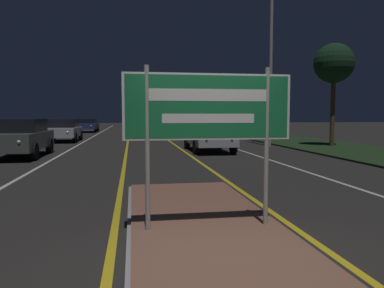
{
  "coord_description": "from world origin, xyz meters",
  "views": [
    {
      "loc": [
        -1.09,
        -3.91,
        1.75
      ],
      "look_at": [
        0.0,
        2.89,
        1.21
      ],
      "focal_mm": 35.0,
      "sensor_mm": 36.0,
      "label": 1
    }
  ],
  "objects": [
    {
      "name": "highway_sign",
      "position": [
        0.0,
        1.38,
        1.77
      ],
      "size": [
        2.45,
        0.07,
        2.34
      ],
      "color": "#9E9E99",
      "rests_on": "median_island"
    },
    {
      "name": "centre_line_yellow_left",
      "position": [
        -1.38,
        25.0,
        0.0
      ],
      "size": [
        0.12,
        70.0,
        0.01
      ],
      "color": "gold",
      "rests_on": "ground_plane"
    },
    {
      "name": "ground_plane",
      "position": [
        0.0,
        0.0,
        0.0
      ],
      "size": [
        160.0,
        160.0,
        0.0
      ],
      "primitive_type": "plane",
      "color": "#282623"
    },
    {
      "name": "edge_line_white_right",
      "position": [
        7.2,
        25.0,
        0.0
      ],
      "size": [
        0.1,
        70.0,
        0.01
      ],
      "color": "silver",
      "rests_on": "ground_plane"
    },
    {
      "name": "edge_line_white_left",
      "position": [
        -7.2,
        25.0,
        0.0
      ],
      "size": [
        0.1,
        70.0,
        0.01
      ],
      "color": "silver",
      "rests_on": "ground_plane"
    },
    {
      "name": "lane_line_white_right",
      "position": [
        4.2,
        25.0,
        0.0
      ],
      "size": [
        0.12,
        70.0,
        0.01
      ],
      "color": "silver",
      "rests_on": "ground_plane"
    },
    {
      "name": "car_receding_2",
      "position": [
        5.82,
        36.14,
        0.77
      ],
      "size": [
        1.86,
        4.12,
        1.48
      ],
      "color": "#B7B7BC",
      "rests_on": "ground_plane"
    },
    {
      "name": "roadside_palm_right",
      "position": [
        9.62,
        14.89,
        4.46
      ],
      "size": [
        2.12,
        2.12,
        5.49
      ],
      "color": "#4C3823",
      "rests_on": "verge_right"
    },
    {
      "name": "car_approaching_2",
      "position": [
        -5.59,
        35.58,
        0.73
      ],
      "size": [
        2.03,
        4.6,
        1.33
      ],
      "color": "navy",
      "rests_on": "ground_plane"
    },
    {
      "name": "lane_line_white_left",
      "position": [
        -4.2,
        25.0,
        0.0
      ],
      "size": [
        0.12,
        70.0,
        0.01
      ],
      "color": "silver",
      "rests_on": "ground_plane"
    },
    {
      "name": "centre_line_yellow_right",
      "position": [
        1.38,
        25.0,
        0.0
      ],
      "size": [
        0.12,
        70.0,
        0.01
      ],
      "color": "gold",
      "rests_on": "ground_plane"
    },
    {
      "name": "streetlight_right_near",
      "position": [
        6.53,
        16.07,
        5.8
      ],
      "size": [
        0.48,
        0.48,
        9.47
      ],
      "color": "#9E9E99",
      "rests_on": "ground_plane"
    },
    {
      "name": "car_approaching_1",
      "position": [
        -5.53,
        21.66,
        0.78
      ],
      "size": [
        2.03,
        4.19,
        1.48
      ],
      "color": "#B7B7BC",
      "rests_on": "ground_plane"
    },
    {
      "name": "car_approaching_0",
      "position": [
        -5.68,
        12.57,
        0.83
      ],
      "size": [
        1.95,
        4.45,
        1.59
      ],
      "color": "#4C514C",
      "rests_on": "ground_plane"
    },
    {
      "name": "verge_right",
      "position": [
        9.5,
        20.0,
        0.04
      ],
      "size": [
        5.0,
        100.0,
        0.08
      ],
      "color": "#1E3319",
      "rests_on": "ground_plane"
    },
    {
      "name": "car_receding_0",
      "position": [
        2.57,
        13.72,
        0.76
      ],
      "size": [
        1.93,
        4.55,
        1.41
      ],
      "color": "#B7B7BC",
      "rests_on": "ground_plane"
    },
    {
      "name": "median_island",
      "position": [
        0.0,
        1.39,
        0.04
      ],
      "size": [
        2.37,
        7.24,
        0.1
      ],
      "color": "#999993",
      "rests_on": "ground_plane"
    },
    {
      "name": "car_receding_1",
      "position": [
        5.59,
        23.7,
        0.8
      ],
      "size": [
        1.86,
        4.7,
        1.51
      ],
      "color": "black",
      "rests_on": "ground_plane"
    }
  ]
}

